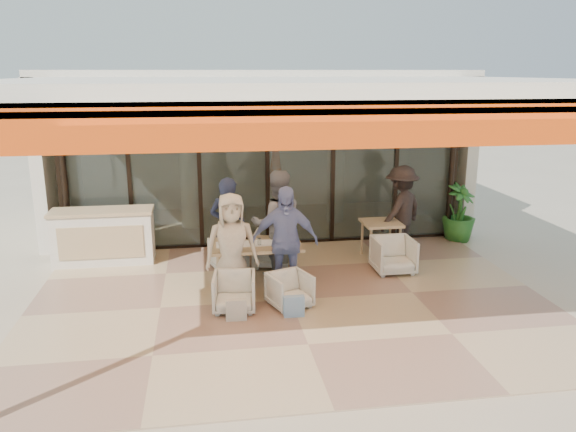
% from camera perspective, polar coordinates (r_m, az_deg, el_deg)
% --- Properties ---
extents(ground, '(70.00, 70.00, 0.00)m').
position_cam_1_polar(ground, '(8.91, 0.25, -8.65)').
color(ground, '#C6B293').
rests_on(ground, ground).
extents(terrace_floor, '(8.00, 6.00, 0.01)m').
position_cam_1_polar(terrace_floor, '(8.91, 0.25, -8.62)').
color(terrace_floor, tan).
rests_on(terrace_floor, ground).
extents(terrace_structure, '(8.00, 6.00, 3.40)m').
position_cam_1_polar(terrace_structure, '(7.93, 0.58, 12.68)').
color(terrace_structure, silver).
rests_on(terrace_structure, ground).
extents(glass_storefront, '(8.08, 0.10, 3.20)m').
position_cam_1_polar(glass_storefront, '(11.32, -2.12, 4.82)').
color(glass_storefront, '#9EADA3').
rests_on(glass_storefront, ground).
extents(interior_block, '(9.05, 3.62, 3.52)m').
position_cam_1_polar(interior_block, '(13.52, -3.27, 9.09)').
color(interior_block, silver).
rests_on(interior_block, ground).
extents(host_counter, '(1.85, 0.65, 1.04)m').
position_cam_1_polar(host_counter, '(10.96, -18.23, -1.97)').
color(host_counter, silver).
rests_on(host_counter, ground).
extents(dining_table, '(1.50, 0.90, 0.93)m').
position_cam_1_polar(dining_table, '(9.31, -3.35, -3.14)').
color(dining_table, tan).
rests_on(dining_table, ground).
extents(chair_far_left, '(0.73, 0.71, 0.62)m').
position_cam_1_polar(chair_far_left, '(10.29, -6.11, -3.66)').
color(chair_far_left, silver).
rests_on(chair_far_left, ground).
extents(chair_far_right, '(0.85, 0.82, 0.73)m').
position_cam_1_polar(chair_far_right, '(10.34, -1.46, -3.17)').
color(chair_far_right, silver).
rests_on(chair_far_right, ground).
extents(chair_near_left, '(0.68, 0.64, 0.64)m').
position_cam_1_polar(chair_near_left, '(8.50, -5.48, -7.54)').
color(chair_near_left, silver).
rests_on(chair_near_left, ground).
extents(chair_near_right, '(0.73, 0.71, 0.60)m').
position_cam_1_polar(chair_near_right, '(8.59, 0.17, -7.40)').
color(chair_near_right, silver).
rests_on(chair_near_right, ground).
extents(diner_navy, '(0.76, 0.64, 1.79)m').
position_cam_1_polar(diner_navy, '(9.64, -6.06, -1.27)').
color(diner_navy, '#1B253D').
rests_on(diner_navy, ground).
extents(diner_grey, '(0.95, 0.76, 1.88)m').
position_cam_1_polar(diner_grey, '(9.70, -1.11, -0.81)').
color(diner_grey, slate).
rests_on(diner_grey, ground).
extents(diner_cream, '(0.87, 0.60, 1.70)m').
position_cam_1_polar(diner_cream, '(8.80, -5.76, -3.12)').
color(diner_cream, beige).
rests_on(diner_cream, ground).
extents(diner_periwinkle, '(1.09, 0.53, 1.79)m').
position_cam_1_polar(diner_periwinkle, '(8.86, -0.33, -2.61)').
color(diner_periwinkle, '#7180BC').
rests_on(diner_periwinkle, ground).
extents(tote_bag_cream, '(0.30, 0.10, 0.34)m').
position_cam_1_polar(tote_bag_cream, '(8.20, -5.28, -9.56)').
color(tote_bag_cream, silver).
rests_on(tote_bag_cream, ground).
extents(tote_bag_blue, '(0.30, 0.10, 0.34)m').
position_cam_1_polar(tote_bag_blue, '(8.28, 0.61, -9.24)').
color(tote_bag_blue, '#99BFD8').
rests_on(tote_bag_blue, ground).
extents(side_table, '(0.70, 0.70, 0.74)m').
position_cam_1_polar(side_table, '(10.77, 9.43, -1.12)').
color(side_table, tan).
rests_on(side_table, ground).
extents(side_chair, '(0.69, 0.65, 0.71)m').
position_cam_1_polar(side_chair, '(10.17, 10.67, -3.78)').
color(side_chair, silver).
rests_on(side_chair, ground).
extents(standing_woman, '(1.30, 1.20, 1.76)m').
position_cam_1_polar(standing_woman, '(11.13, 11.40, 0.57)').
color(standing_woman, black).
rests_on(standing_woman, ground).
extents(potted_palm, '(0.96, 0.96, 1.23)m').
position_cam_1_polar(potted_palm, '(12.37, 17.00, 0.35)').
color(potted_palm, '#1E5919').
rests_on(potted_palm, ground).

